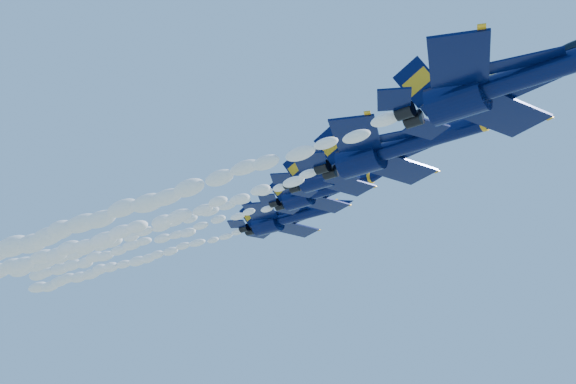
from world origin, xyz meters
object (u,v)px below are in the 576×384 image
Objects in this scene: jet_second at (398,147)px; jet_third at (343,169)px; jet_lead at (509,80)px; jet_fifth at (289,217)px; jet_fourth at (321,191)px.

jet_third is (-10.75, 9.84, 4.99)m from jet_second.
jet_lead is 0.98× the size of jet_fifth.
jet_lead is 1.11× the size of jet_fourth.
jet_second reaches higher than jet_lead.
jet_lead is at bearing -40.20° from jet_fourth.
jet_fourth is at bearing 136.16° from jet_second.
jet_third is 24.71m from jet_fifth.
jet_fourth reaches higher than jet_lead.
jet_second is 26.37m from jet_fourth.
jet_third is at bearing -45.69° from jet_fourth.
jet_fifth reaches higher than jet_third.
jet_fourth is at bearing -39.50° from jet_fifth.
jet_third is at bearing -42.23° from jet_fifth.
jet_fifth is (-10.48, 8.64, 2.13)m from jet_fourth.
jet_fourth is (-29.54, 24.96, 9.50)m from jet_lead.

